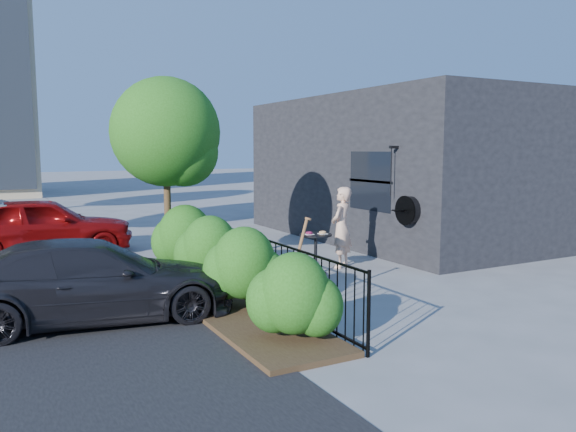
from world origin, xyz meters
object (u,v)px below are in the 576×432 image
cafe_table (316,246)px  woman (341,227)px  car_darkgrey (92,280)px  patio_tree (170,139)px  car_red (43,226)px  shovel (295,268)px

cafe_table → woman: size_ratio=0.51×
car_darkgrey → patio_tree: bearing=-30.6°
car_darkgrey → woman: bearing=-68.0°
woman → car_red: (-5.57, 4.66, -0.17)m
car_red → car_darkgrey: (0.16, -6.10, -0.10)m
patio_tree → woman: 4.06m
woman → shovel: bearing=8.3°
patio_tree → car_red: patio_tree is taller
cafe_table → woman: woman is taller
cafe_table → car_red: 6.87m
patio_tree → shovel: patio_tree is taller
patio_tree → cafe_table: size_ratio=4.43×
woman → shovel: size_ratio=1.16×
patio_tree → car_darkgrey: patio_tree is taller
car_red → shovel: bearing=-150.4°
shovel → car_darkgrey: 3.10m
patio_tree → car_darkgrey: size_ratio=0.94×
car_red → patio_tree: bearing=-143.1°
car_red → cafe_table: bearing=-131.2°
shovel → car_darkgrey: (-2.97, 0.88, -0.05)m
patio_tree → cafe_table: 3.68m
patio_tree → car_darkgrey: (-1.99, -2.58, -2.15)m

